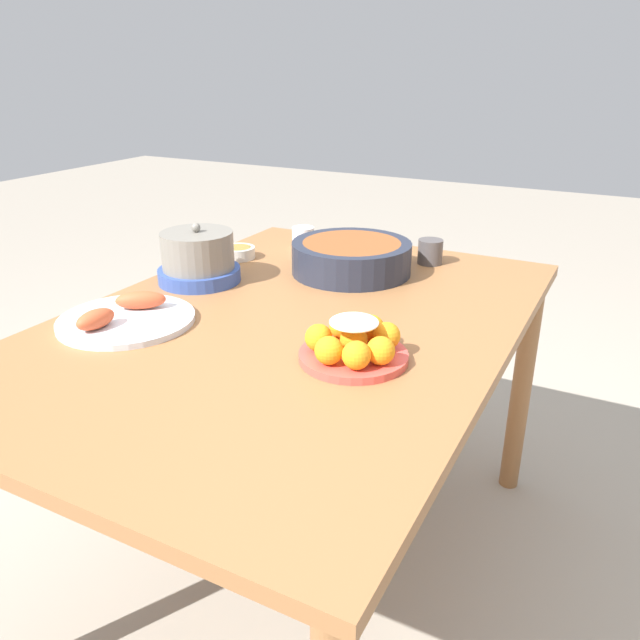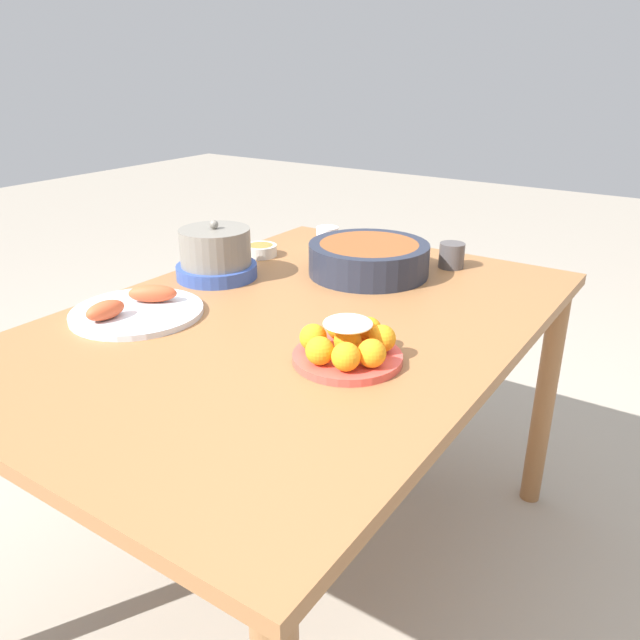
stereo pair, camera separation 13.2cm
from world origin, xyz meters
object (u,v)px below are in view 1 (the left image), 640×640
at_px(sauce_bowl, 238,252).
at_px(cup_far, 303,237).
at_px(cake_plate, 354,344).
at_px(serving_bowl, 351,257).
at_px(seafood_platter, 125,317).
at_px(cup_near, 430,252).
at_px(warming_pot, 198,258).
at_px(dining_table, 292,353).

distance_m(sauce_bowl, cup_far, 0.23).
distance_m(cake_plate, serving_bowl, 0.55).
xyz_separation_m(serving_bowl, seafood_platter, (-0.57, 0.30, -0.03)).
bearing_deg(cup_far, cup_near, -88.22).
xyz_separation_m(serving_bowl, sauce_bowl, (-0.03, 0.36, -0.03)).
height_order(seafood_platter, warming_pot, warming_pot).
bearing_deg(cup_near, sauce_bowl, 112.28).
relative_size(cup_near, warming_pot, 0.33).
height_order(serving_bowl, cup_near, serving_bowl).
height_order(sauce_bowl, seafood_platter, seafood_platter).
relative_size(dining_table, cake_plate, 6.46).
bearing_deg(sauce_bowl, dining_table, -131.53).
height_order(seafood_platter, cup_near, cup_near).
bearing_deg(cup_far, sauce_bowl, 151.52).
bearing_deg(seafood_platter, sauce_bowl, 6.42).
relative_size(serving_bowl, cup_near, 4.61).
bearing_deg(seafood_platter, cup_near, -31.82).
relative_size(seafood_platter, warming_pot, 1.39).
height_order(cup_near, warming_pot, warming_pot).
bearing_deg(serving_bowl, cup_far, 55.37).
relative_size(dining_table, cup_far, 20.07).
relative_size(cup_far, warming_pot, 0.32).
bearing_deg(cake_plate, cup_near, 6.01).
bearing_deg(cup_far, seafood_platter, 176.15).
distance_m(dining_table, cup_far, 0.61).
height_order(dining_table, cup_far, cup_far).
height_order(cake_plate, cup_far, cake_plate).
distance_m(sauce_bowl, seafood_platter, 0.54).
distance_m(dining_table, serving_bowl, 0.39).
distance_m(dining_table, warming_pot, 0.40).
relative_size(seafood_platter, cup_near, 4.25).
height_order(dining_table, cake_plate, cake_plate).
height_order(sauce_bowl, cup_near, cup_near).
bearing_deg(serving_bowl, sauce_bowl, 94.82).
height_order(cake_plate, cup_near, cake_plate).
bearing_deg(serving_bowl, cup_near, -42.00).
height_order(cake_plate, sauce_bowl, cake_plate).
bearing_deg(cup_near, cake_plate, -173.99).
bearing_deg(serving_bowl, dining_table, -177.12).
bearing_deg(dining_table, cup_far, 26.50).
relative_size(dining_table, cup_near, 19.59).
relative_size(cake_plate, warming_pot, 0.99).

